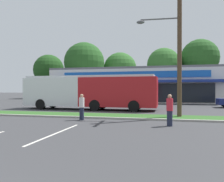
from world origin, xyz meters
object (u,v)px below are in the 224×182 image
object	(u,v)px
pedestrian_near_bench	(82,107)
pedestrian_by_pole	(170,110)
utility_pole	(177,44)
city_bus	(89,91)

from	to	relation	value
pedestrian_near_bench	pedestrian_by_pole	world-z (taller)	pedestrian_by_pole
utility_pole	pedestrian_near_bench	distance (m)	7.63
pedestrian_near_bench	city_bus	bearing A→B (deg)	-155.92
pedestrian_near_bench	pedestrian_by_pole	distance (m)	5.50
pedestrian_near_bench	pedestrian_by_pole	bearing A→B (deg)	86.31
utility_pole	pedestrian_near_bench	xyz separation A→B (m)	(-5.94, -2.31, -4.19)
utility_pole	city_bus	xyz separation A→B (m)	(-7.92, 4.88, -3.25)
utility_pole	pedestrian_by_pole	distance (m)	5.47
utility_pole	city_bus	size ratio (longest dim) A/B	0.72
utility_pole	pedestrian_by_pole	world-z (taller)	utility_pole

